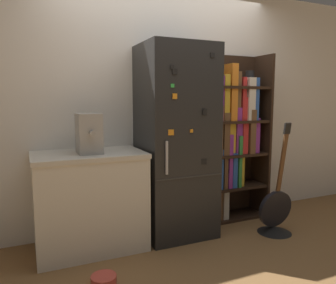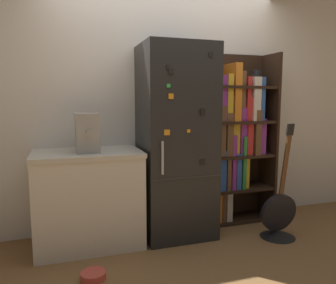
{
  "view_description": "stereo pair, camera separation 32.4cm",
  "coord_description": "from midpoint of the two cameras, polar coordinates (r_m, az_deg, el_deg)",
  "views": [
    {
      "loc": [
        -1.38,
        -2.81,
        1.37
      ],
      "look_at": [
        -0.08,
        0.15,
        0.95
      ],
      "focal_mm": 35.0,
      "sensor_mm": 36.0,
      "label": 1
    },
    {
      "loc": [
        -1.08,
        -2.93,
        1.37
      ],
      "look_at": [
        -0.08,
        0.15,
        0.95
      ],
      "focal_mm": 35.0,
      "sensor_mm": 36.0,
      "label": 2
    }
  ],
  "objects": [
    {
      "name": "ground_plane",
      "position": [
        3.41,
        -0.48,
        -16.3
      ],
      "size": [
        16.0,
        16.0,
        0.0
      ],
      "primitive_type": "plane",
      "color": "olive"
    },
    {
      "name": "wall_back",
      "position": [
        3.56,
        -3.54,
        6.25
      ],
      "size": [
        8.0,
        0.05,
        2.6
      ],
      "color": "white",
      "rests_on": "ground_plane"
    },
    {
      "name": "refrigerator",
      "position": [
        3.28,
        -1.45,
        0.03
      ],
      "size": [
        0.7,
        0.65,
        1.9
      ],
      "color": "black",
      "rests_on": "ground_plane"
    },
    {
      "name": "bookshelf",
      "position": [
        3.76,
        8.37,
        0.85
      ],
      "size": [
        0.74,
        0.36,
        1.87
      ],
      "color": "black",
      "rests_on": "ground_plane"
    },
    {
      "name": "kitchen_counter",
      "position": [
        3.17,
        -16.38,
        -9.8
      ],
      "size": [
        0.98,
        0.64,
        0.9
      ],
      "color": "silver",
      "rests_on": "ground_plane"
    },
    {
      "name": "espresso_machine",
      "position": [
        3.01,
        -16.65,
        1.43
      ],
      "size": [
        0.2,
        0.32,
        0.35
      ],
      "color": "#A5A39E",
      "rests_on": "kitchen_counter"
    },
    {
      "name": "guitar",
      "position": [
        3.58,
        15.67,
        -12.49
      ],
      "size": [
        0.39,
        0.35,
        1.15
      ],
      "color": "black",
      "rests_on": "ground_plane"
    },
    {
      "name": "pet_bowl",
      "position": [
        2.73,
        -14.77,
        -22.15
      ],
      "size": [
        0.2,
        0.2,
        0.06
      ],
      "color": "#D84C3F",
      "rests_on": "ground_plane"
    }
  ]
}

